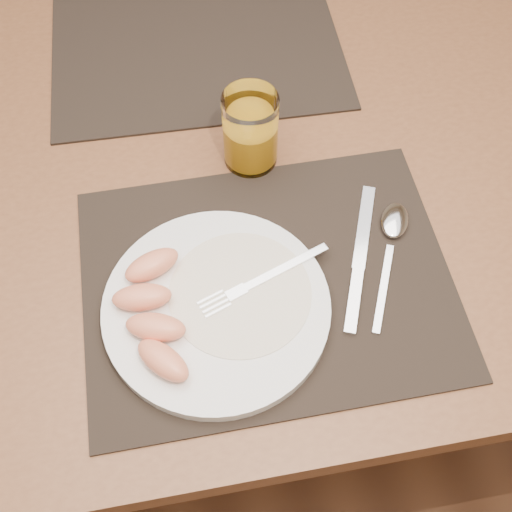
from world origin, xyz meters
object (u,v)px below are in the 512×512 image
at_px(placemat_far, 196,45).
at_px(juice_glass, 250,133).
at_px(table, 224,187).
at_px(placemat_near, 267,281).
at_px(plate, 217,308).
at_px(fork, 254,284).
at_px(spoon, 393,230).
at_px(knife, 358,268).

xyz_separation_m(placemat_far, juice_glass, (0.04, -0.24, 0.05)).
relative_size(table, placemat_near, 3.11).
height_order(plate, juice_glass, juice_glass).
bearing_deg(placemat_far, plate, -94.45).
distance_m(table, placemat_far, 0.24).
distance_m(plate, fork, 0.05).
bearing_deg(table, placemat_near, -83.90).
bearing_deg(placemat_near, spoon, 13.45).
xyz_separation_m(placemat_far, spoon, (0.20, -0.40, 0.01)).
bearing_deg(juice_glass, table, 147.52).
bearing_deg(knife, spoon, 38.29).
bearing_deg(knife, placemat_near, 177.67).
height_order(spoon, juice_glass, juice_glass).
xyz_separation_m(placemat_near, spoon, (0.17, 0.04, 0.01)).
distance_m(fork, spoon, 0.20).
bearing_deg(placemat_far, juice_glass, -79.71).
height_order(table, fork, fork).
bearing_deg(plate, spoon, 16.57).
height_order(placemat_far, juice_glass, juice_glass).
bearing_deg(spoon, plate, -163.43).
xyz_separation_m(fork, knife, (0.13, 0.01, -0.02)).
height_order(placemat_near, spoon, spoon).
height_order(table, plate, plate).
height_order(plate, spoon, plate).
xyz_separation_m(plate, fork, (0.05, 0.02, 0.01)).
bearing_deg(fork, spoon, 15.37).
height_order(plate, knife, plate).
relative_size(plate, knife, 1.29).
relative_size(placemat_far, knife, 2.14).
xyz_separation_m(table, juice_glass, (0.04, -0.02, 0.14)).
bearing_deg(plate, fork, 21.14).
bearing_deg(juice_glass, fork, -98.85).
distance_m(placemat_far, fork, 0.45).
bearing_deg(placemat_far, placemat_near, -86.04).
bearing_deg(knife, juice_glass, 116.45).
bearing_deg(table, knife, -58.58).
bearing_deg(juice_glass, plate, -109.66).
relative_size(spoon, juice_glass, 1.65).
height_order(knife, juice_glass, juice_glass).
bearing_deg(fork, juice_glass, 81.15).
bearing_deg(juice_glass, placemat_far, 100.29).
relative_size(placemat_far, fork, 2.65).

